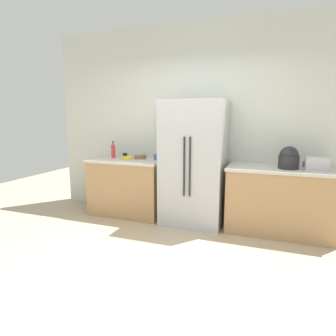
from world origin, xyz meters
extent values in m
plane|color=tan|center=(0.00, 0.00, 0.00)|extent=(9.84, 9.84, 0.00)
cube|color=silver|center=(0.00, 1.84, 1.48)|extent=(4.92, 0.10, 2.97)
cube|color=tan|center=(-1.03, 1.46, 0.43)|extent=(1.17, 0.65, 0.86)
cube|color=beige|center=(-1.03, 1.46, 0.88)|extent=(1.20, 0.68, 0.04)
cube|color=tan|center=(1.26, 1.46, 0.43)|extent=(1.37, 0.65, 0.86)
cube|color=beige|center=(1.26, 1.46, 0.88)|extent=(1.40, 0.68, 0.04)
cube|color=#B7BABF|center=(0.06, 1.43, 0.90)|extent=(0.89, 0.68, 1.80)
cylinder|color=#262628|center=(0.02, 1.07, 0.90)|extent=(0.02, 0.02, 0.81)
cylinder|color=#262628|center=(0.10, 1.07, 0.90)|extent=(0.02, 0.02, 0.81)
cube|color=silver|center=(1.66, 1.40, 0.98)|extent=(0.26, 0.17, 0.16)
cylinder|color=#262628|center=(1.33, 1.41, 0.98)|extent=(0.26, 0.26, 0.17)
sphere|color=#262628|center=(1.33, 1.41, 1.07)|extent=(0.24, 0.24, 0.24)
cylinder|color=red|center=(-1.33, 1.51, 1.00)|extent=(0.07, 0.07, 0.21)
cylinder|color=red|center=(-1.33, 1.51, 1.13)|extent=(0.03, 0.03, 0.05)
cylinder|color=#333338|center=(-1.33, 1.51, 1.17)|extent=(0.03, 0.03, 0.02)
cylinder|color=black|center=(-1.16, 1.61, 0.94)|extent=(0.07, 0.07, 0.08)
cylinder|color=blue|center=(-0.58, 1.55, 0.94)|extent=(0.07, 0.07, 0.09)
cylinder|color=orange|center=(1.35, 1.63, 0.95)|extent=(0.08, 0.08, 0.10)
cylinder|color=purple|center=(1.56, 1.65, 0.93)|extent=(0.07, 0.07, 0.07)
cylinder|color=brown|center=(-0.87, 1.58, 0.93)|extent=(0.19, 0.19, 0.06)
cylinder|color=yellow|center=(-1.02, 1.41, 0.92)|extent=(0.17, 0.17, 0.05)
camera|label=1|loc=(1.14, -2.61, 1.55)|focal=30.97mm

